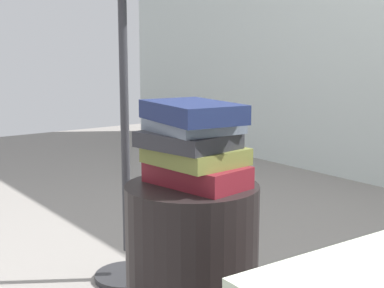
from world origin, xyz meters
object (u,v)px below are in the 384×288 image
Objects in this scene: book_olive at (196,155)px; book_charcoal at (188,140)px; book_navy at (192,112)px; side_table at (192,263)px; book_maroon at (197,174)px; book_slate at (193,126)px.

book_charcoal is at bearing -119.44° from book_olive.
book_navy reaches higher than book_olive.
side_table is 0.26m from book_maroon.
book_olive is 0.84× the size of book_navy.
book_slate is at bearing 75.19° from book_charcoal.
book_charcoal is at bearing -132.91° from side_table.
side_table is at bearing -51.46° from book_slate.
book_slate is (-0.01, -0.00, 0.13)m from book_maroon.
side_table is 1.93× the size of book_charcoal.
side_table is 0.31m from book_olive.
book_slate reaches higher than book_maroon.
book_maroon is at bearing 101.06° from book_navy.
book_navy is at bearing -76.49° from book_olive.
book_navy is (0.01, -0.02, 0.12)m from book_olive.
book_charcoal is (-0.01, -0.01, 0.35)m from side_table.
book_navy is (0.01, -0.01, 0.43)m from side_table.
book_olive is 0.05m from book_charcoal.
book_maroon reaches higher than side_table.
book_navy reaches higher than book_slate.
book_maroon is 1.17× the size of book_charcoal.
side_table is at bearing -128.29° from book_maroon.
book_maroon is 1.16× the size of book_olive.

